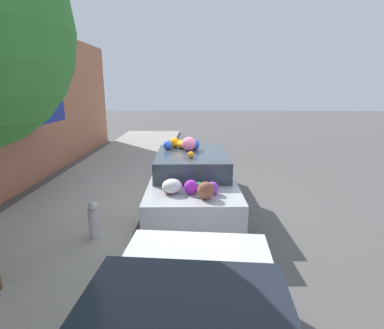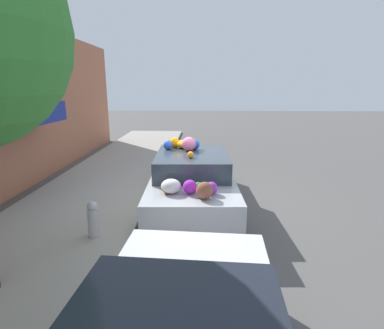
% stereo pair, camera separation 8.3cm
% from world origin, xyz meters
% --- Properties ---
extents(ground_plane, '(60.00, 60.00, 0.00)m').
position_xyz_m(ground_plane, '(0.00, 0.00, 0.00)').
color(ground_plane, '#565451').
extents(sidewalk_curb, '(24.00, 3.20, 0.12)m').
position_xyz_m(sidewalk_curb, '(0.00, 2.70, 0.06)').
color(sidewalk_curb, '#9E998E').
rests_on(sidewalk_curb, ground).
extents(fire_hydrant, '(0.20, 0.20, 0.70)m').
position_xyz_m(fire_hydrant, '(-1.85, 1.79, 0.46)').
color(fire_hydrant, '#B2B2B7').
rests_on(fire_hydrant, sidewalk_curb).
extents(art_car, '(4.65, 2.01, 1.71)m').
position_xyz_m(art_car, '(-0.05, 0.01, 0.74)').
color(art_car, '#B7BABF').
rests_on(art_car, ground).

